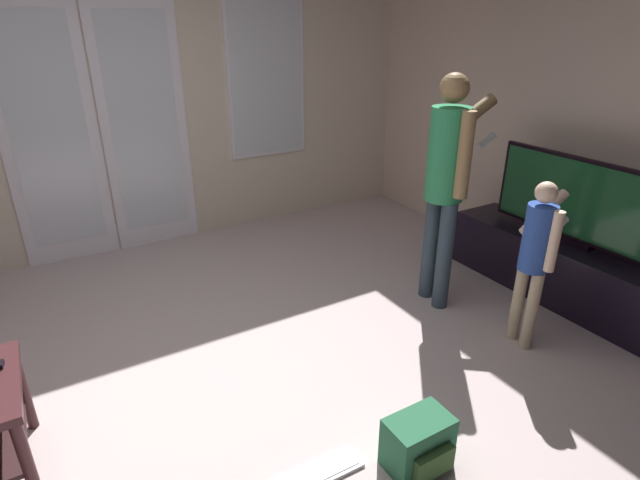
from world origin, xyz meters
name	(u,v)px	position (x,y,z in m)	size (l,w,h in m)	color
ground_plane	(194,407)	(0.00, 0.00, -0.01)	(6.13, 4.77, 0.02)	#C1AEAD
wall_back_with_doors	(92,87)	(0.05, 2.35, 1.40)	(6.13, 0.09, 2.90)	beige
wall_right_plain	(596,92)	(3.04, 0.00, 1.43)	(0.06, 4.77, 2.87)	beige
tv_stand	(558,268)	(2.71, -0.21, 0.22)	(0.44, 1.65, 0.44)	black
flat_screen_tv	(572,200)	(2.70, -0.21, 0.75)	(0.08, 1.19, 0.61)	black
person_adult	(447,173)	(1.87, 0.19, 0.96)	(0.68, 0.43, 1.60)	#31414D
person_child	(536,251)	(1.98, -0.49, 0.64)	(0.46, 0.29, 1.07)	tan
backpack	(419,443)	(0.78, -0.90, 0.13)	(0.30, 0.23, 0.26)	#286443
loose_keyboard	(317,474)	(0.34, -0.72, 0.01)	(0.44, 0.14, 0.02)	white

